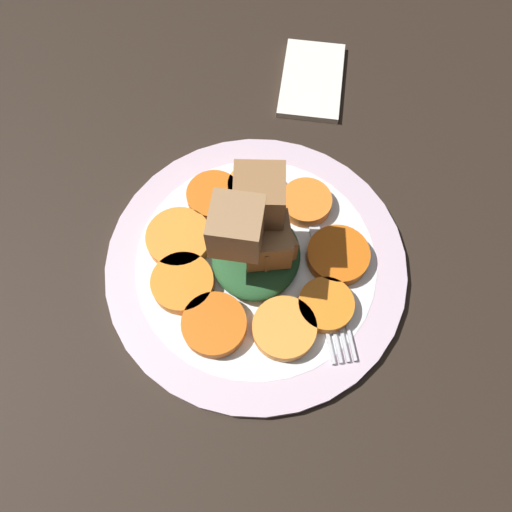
% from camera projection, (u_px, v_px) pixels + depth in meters
% --- Properties ---
extents(table_slab, '(1.20, 1.20, 0.02)m').
position_uv_depth(table_slab, '(256.00, 269.00, 0.52)').
color(table_slab, black).
rests_on(table_slab, ground).
extents(plate, '(0.30, 0.30, 0.01)m').
position_uv_depth(plate, '(256.00, 263.00, 0.50)').
color(plate, silver).
rests_on(plate, table_slab).
extents(carrot_slice_0, '(0.06, 0.06, 0.01)m').
position_uv_depth(carrot_slice_0, '(338.00, 255.00, 0.49)').
color(carrot_slice_0, '#D45F12').
rests_on(carrot_slice_0, plate).
extents(carrot_slice_1, '(0.05, 0.05, 0.01)m').
position_uv_depth(carrot_slice_1, '(306.00, 202.00, 0.52)').
color(carrot_slice_1, orange).
rests_on(carrot_slice_1, plate).
extents(carrot_slice_2, '(0.06, 0.06, 0.01)m').
position_uv_depth(carrot_slice_2, '(255.00, 187.00, 0.52)').
color(carrot_slice_2, orange).
rests_on(carrot_slice_2, plate).
extents(carrot_slice_3, '(0.06, 0.06, 0.01)m').
position_uv_depth(carrot_slice_3, '(214.00, 196.00, 0.52)').
color(carrot_slice_3, orange).
rests_on(carrot_slice_3, plate).
extents(carrot_slice_4, '(0.07, 0.07, 0.01)m').
position_uv_depth(carrot_slice_4, '(179.00, 239.00, 0.50)').
color(carrot_slice_4, orange).
rests_on(carrot_slice_4, plate).
extents(carrot_slice_5, '(0.06, 0.06, 0.01)m').
position_uv_depth(carrot_slice_5, '(183.00, 283.00, 0.48)').
color(carrot_slice_5, orange).
rests_on(carrot_slice_5, plate).
extents(carrot_slice_6, '(0.06, 0.06, 0.01)m').
position_uv_depth(carrot_slice_6, '(214.00, 325.00, 0.46)').
color(carrot_slice_6, '#D76115').
rests_on(carrot_slice_6, plate).
extents(carrot_slice_7, '(0.06, 0.06, 0.01)m').
position_uv_depth(carrot_slice_7, '(284.00, 328.00, 0.46)').
color(carrot_slice_7, orange).
rests_on(carrot_slice_7, plate).
extents(carrot_slice_8, '(0.05, 0.05, 0.01)m').
position_uv_depth(carrot_slice_8, '(326.00, 305.00, 0.47)').
color(carrot_slice_8, orange).
rests_on(carrot_slice_8, plate).
extents(center_pile, '(0.10, 0.09, 0.11)m').
position_uv_depth(center_pile, '(257.00, 238.00, 0.46)').
color(center_pile, '#235128').
rests_on(center_pile, plate).
extents(fork, '(0.19, 0.07, 0.00)m').
position_uv_depth(fork, '(324.00, 270.00, 0.49)').
color(fork, silver).
rests_on(fork, plate).
extents(napkin, '(0.12, 0.07, 0.01)m').
position_uv_depth(napkin, '(312.00, 80.00, 0.61)').
color(napkin, silver).
rests_on(napkin, table_slab).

